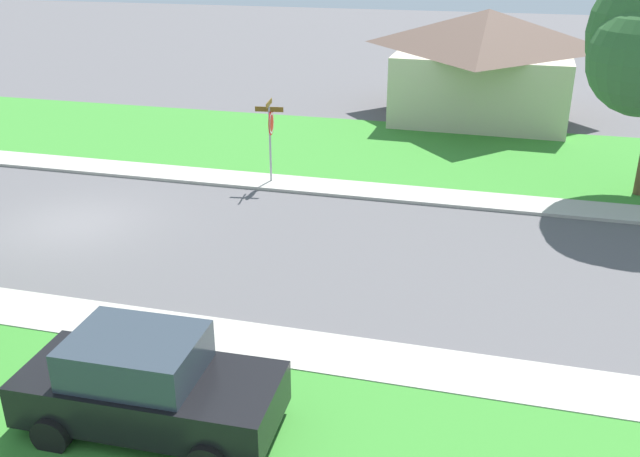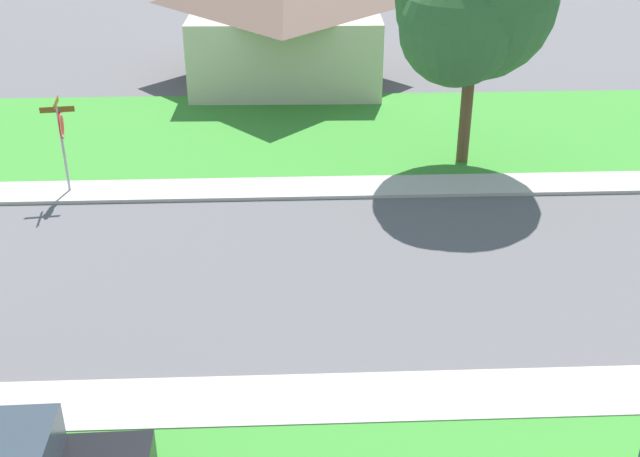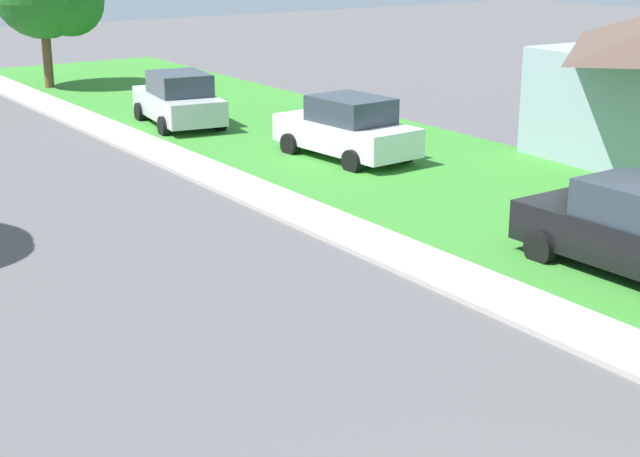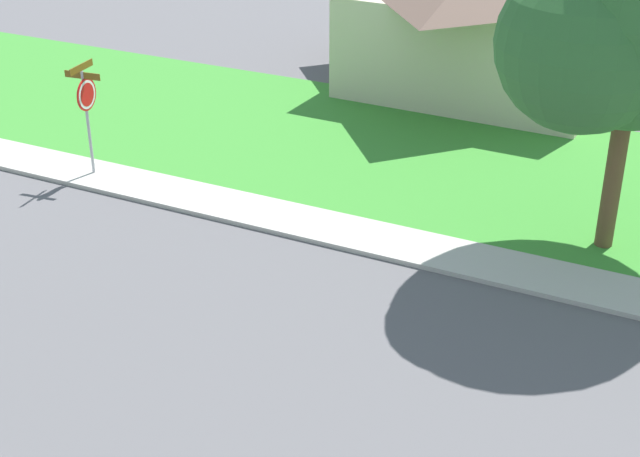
% 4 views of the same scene
% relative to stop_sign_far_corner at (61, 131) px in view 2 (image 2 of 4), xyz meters
% --- Properties ---
extents(sidewalk_east, '(1.40, 56.00, 0.10)m').
position_rel_stop_sign_far_corner_xyz_m(sidewalk_east, '(9.44, 7.59, -1.84)').
color(sidewalk_east, '#ADA89E').
rests_on(sidewalk_east, ground).
extents(sidewalk_west, '(1.40, 56.00, 0.10)m').
position_rel_stop_sign_far_corner_xyz_m(sidewalk_west, '(0.04, 7.59, -1.84)').
color(sidewalk_west, '#ADA89E').
rests_on(sidewalk_west, ground).
extents(lawn_west, '(8.00, 56.00, 0.08)m').
position_rel_stop_sign_far_corner_xyz_m(lawn_west, '(-4.66, 7.59, -1.85)').
color(lawn_west, '#38842D').
rests_on(lawn_west, ground).
extents(stop_sign_far_corner, '(0.91, 0.91, 2.77)m').
position_rel_stop_sign_far_corner_xyz_m(stop_sign_far_corner, '(0.00, 0.00, 0.00)').
color(stop_sign_far_corner, '#9E9EA3').
rests_on(stop_sign_far_corner, ground).
extents(tree_sidewalk_far, '(4.96, 4.62, 7.31)m').
position_rel_stop_sign_far_corner_xyz_m(tree_sidewalk_far, '(-1.51, 11.44, 2.96)').
color(tree_sidewalk_far, brown).
rests_on(tree_sidewalk_far, ground).
extents(house_left_setback, '(9.19, 8.02, 4.60)m').
position_rel_stop_sign_far_corner_xyz_m(house_left_setback, '(-11.64, 6.25, 0.49)').
color(house_left_setback, beige).
rests_on(house_left_setback, ground).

